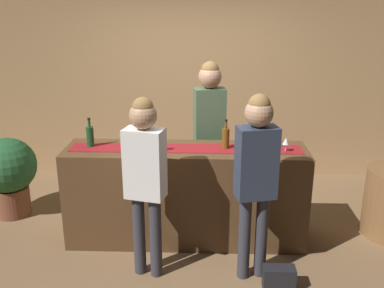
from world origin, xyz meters
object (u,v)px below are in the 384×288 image
Objects in this scene: wine_glass_mid_counter at (164,141)px; handbag at (279,278)px; wine_bottle_amber at (226,138)px; customer_sipping at (256,169)px; wine_bottle_green at (90,136)px; wine_glass_near_customer at (286,142)px; potted_plant_tall at (9,172)px; customer_browsing at (145,170)px; bartender at (209,122)px.

handbag is (1.07, -0.78, -1.01)m from wine_glass_mid_counter.
customer_sipping is at bearing -70.48° from wine_bottle_amber.
customer_sipping is at bearing -22.90° from wine_bottle_green.
wine_glass_mid_counter is at bearing 144.04° from handbag.
wine_glass_mid_counter is 0.51× the size of handbag.
handbag is at bearing -99.06° from wine_glass_near_customer.
wine_glass_mid_counter is (0.76, -0.10, -0.01)m from wine_bottle_green.
wine_bottle_green is 0.32× the size of potted_plant_tall.
customer_browsing is at bearing 166.58° from customer_sipping.
bartender is at bearing 2.49° from potted_plant_tall.
wine_glass_near_customer is 0.09× the size of customer_browsing.
wine_bottle_amber is 0.18× the size of customer_browsing.
wine_glass_mid_counter is 0.09× the size of customer_browsing.
potted_plant_tall is at bearing 169.44° from wine_bottle_amber.
wine_bottle_amber reaches higher than wine_glass_near_customer.
handbag is at bearing 4.16° from customer_browsing.
customer_browsing is (-0.72, -0.67, -0.09)m from wine_bottle_amber.
wine_bottle_green is 1.96m from wine_glass_near_customer.
customer_browsing is (-0.11, -0.58, -0.08)m from wine_glass_mid_counter.
wine_bottle_amber is 2.59m from potted_plant_tall.
wine_glass_mid_counter is at bearing 43.61° from bartender.
potted_plant_tall is (-3.06, 0.54, -0.58)m from wine_glass_near_customer.
customer_sipping is 0.96m from customer_browsing.
wine_bottle_amber is 0.17× the size of bartender.
wine_bottle_green is 0.18× the size of customer_browsing.
wine_bottle_amber is 1.00× the size of wine_bottle_green.
wine_bottle_green reaches higher than wine_glass_near_customer.
wine_glass_near_customer is at bearing -10.07° from potted_plant_tall.
bartender is at bearing 105.90° from wine_bottle_amber.
wine_glass_mid_counter is 1.67m from handbag.
handbag is (0.62, -1.43, -1.03)m from bartender.
wine_bottle_amber is 1.37m from wine_bottle_green.
wine_bottle_amber is 2.10× the size of wine_glass_mid_counter.
bartender reaches higher than customer_sipping.
handbag is at bearing -35.96° from wine_glass_mid_counter.
wine_glass_near_customer is 0.15× the size of potted_plant_tall.
bartender reaches higher than wine_glass_near_customer.
wine_bottle_green is 1.74m from customer_sipping.
customer_browsing is at bearing -46.24° from wine_bottle_green.
wine_glass_mid_counter is at bearing 93.02° from customer_browsing.
wine_glass_mid_counter is 0.08× the size of bartender.
bartender reaches higher than wine_bottle_green.
potted_plant_tall is at bearing 161.11° from customer_browsing.
wine_bottle_amber reaches higher than potted_plant_tall.
bartender reaches higher than customer_browsing.
potted_plant_tall is (-1.87, 0.55, -0.58)m from wine_glass_mid_counter.
potted_plant_tall is at bearing 163.53° from wine_glass_mid_counter.
wine_glass_mid_counter is (-0.61, -0.09, -0.01)m from wine_bottle_amber.
wine_bottle_amber is 1.41m from handbag.
wine_glass_near_customer reaches higher than handbag.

